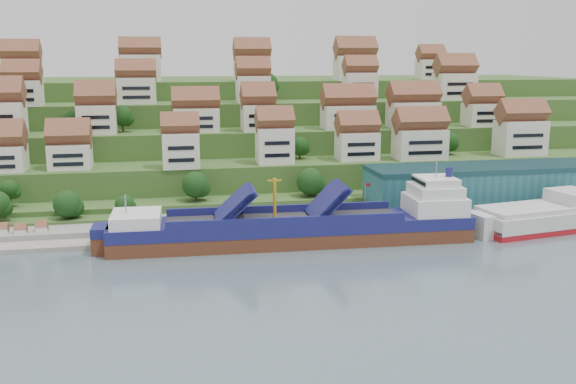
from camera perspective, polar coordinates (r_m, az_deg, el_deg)
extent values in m
plane|color=slate|center=(137.98, 0.92, -4.43)|extent=(300.00, 300.00, 0.00)
cube|color=gray|center=(156.75, 6.95, -2.11)|extent=(180.00, 14.00, 2.20)
cube|color=gray|center=(149.73, -22.44, -3.85)|extent=(45.00, 20.00, 1.00)
cube|color=#2D4C1E|center=(220.38, -3.72, 2.24)|extent=(260.00, 128.00, 4.00)
cube|color=#2D4C1E|center=(224.73, -3.90, 3.32)|extent=(260.00, 118.00, 11.00)
cube|color=#2D4C1E|center=(232.12, -4.16, 4.46)|extent=(260.00, 102.00, 18.00)
cube|color=#2D4C1E|center=(239.59, -4.41, 5.53)|extent=(260.00, 86.00, 25.00)
cube|color=#2D4C1E|center=(248.18, -4.67, 6.44)|extent=(260.00, 68.00, 31.00)
cube|color=silver|center=(174.55, -24.08, 2.74)|extent=(11.20, 8.66, 6.35)
cube|color=silver|center=(172.60, -18.78, 3.04)|extent=(10.30, 8.57, 6.26)
cube|color=silver|center=(166.39, -9.51, 3.67)|extent=(9.26, 7.03, 8.98)
cube|color=silver|center=(171.50, -1.19, 4.15)|extent=(9.48, 7.62, 9.48)
cube|color=silver|center=(178.40, 6.16, 4.09)|extent=(10.95, 7.73, 7.65)
cube|color=silver|center=(182.64, 11.63, 4.19)|extent=(13.81, 8.26, 8.27)
cube|color=silver|center=(197.89, 19.94, 4.55)|extent=(13.29, 8.31, 9.94)
cube|color=silver|center=(186.28, -16.59, 6.21)|extent=(10.33, 8.98, 7.96)
cube|color=silver|center=(185.01, -8.18, 6.36)|extent=(12.81, 7.90, 6.78)
cube|color=silver|center=(185.97, -2.67, 6.61)|extent=(9.28, 8.56, 7.50)
cube|color=silver|center=(192.61, 5.34, 6.66)|extent=(14.98, 8.36, 6.88)
cube|color=silver|center=(198.54, 11.05, 6.76)|extent=(14.67, 8.18, 7.65)
cube|color=silver|center=(208.01, 16.84, 6.59)|extent=(10.39, 8.04, 6.93)
cube|color=silver|center=(201.46, -22.45, 8.11)|extent=(9.95, 7.86, 7.35)
cube|color=silver|center=(201.40, -13.30, 8.75)|extent=(11.46, 7.30, 7.83)
cube|color=silver|center=(201.43, -3.13, 9.10)|extent=(10.02, 7.79, 8.22)
cube|color=silver|center=(207.38, 6.40, 9.25)|extent=(9.93, 7.14, 9.09)
cube|color=silver|center=(221.25, 14.56, 9.05)|extent=(12.55, 8.47, 8.70)
cube|color=silver|center=(220.94, -22.56, 9.91)|extent=(11.28, 8.03, 7.29)
cube|color=silver|center=(219.28, -12.94, 10.67)|extent=(12.92, 7.51, 8.66)
cube|color=silver|center=(218.98, -3.21, 10.87)|extent=(11.68, 8.15, 8.10)
cube|color=silver|center=(228.75, 5.98, 10.91)|extent=(13.62, 8.73, 8.38)
cube|color=silver|center=(240.37, 12.53, 10.58)|extent=(9.20, 7.05, 7.09)
ellipsoid|color=#194115|center=(164.34, -23.50, 0.25)|extent=(4.30, 4.30, 4.30)
ellipsoid|color=#194115|center=(162.75, 1.98, 0.94)|extent=(6.88, 6.88, 6.88)
ellipsoid|color=#194115|center=(158.96, -8.23, 0.65)|extent=(6.57, 6.57, 6.57)
ellipsoid|color=#194115|center=(192.34, 14.09, 4.36)|extent=(5.60, 5.60, 5.60)
ellipsoid|color=#194115|center=(178.77, 1.05, 4.12)|extent=(5.15, 5.15, 5.15)
ellipsoid|color=#194115|center=(203.17, 9.78, 7.27)|extent=(4.75, 4.75, 4.75)
ellipsoid|color=#194115|center=(191.41, -18.76, 6.05)|extent=(5.63, 5.63, 5.63)
ellipsoid|color=#194115|center=(188.54, -14.54, 6.60)|extent=(5.77, 5.77, 5.77)
ellipsoid|color=#194115|center=(205.60, -1.82, 9.64)|extent=(6.55, 6.55, 6.55)
ellipsoid|color=#194115|center=(214.32, 7.10, 9.11)|extent=(4.98, 4.98, 4.98)
ellipsoid|color=#194115|center=(153.64, -19.02, -1.02)|extent=(6.32, 6.32, 6.32)
ellipsoid|color=#194115|center=(152.51, -14.30, -1.12)|extent=(4.59, 4.59, 4.59)
cube|color=#27646B|center=(169.71, 17.13, 0.62)|extent=(60.00, 15.00, 10.00)
cylinder|color=gray|center=(150.36, 6.86, -0.72)|extent=(0.16, 0.16, 8.00)
cube|color=maroon|center=(149.80, 7.11, 0.64)|extent=(1.20, 0.05, 0.80)
cube|color=white|center=(149.72, -24.02, -3.35)|extent=(2.40, 2.20, 2.20)
cube|color=white|center=(147.43, -22.63, -3.45)|extent=(2.40, 2.20, 2.20)
cube|color=white|center=(148.09, -21.00, -3.26)|extent=(2.40, 2.20, 2.20)
cube|color=#582D1A|center=(136.55, 0.46, -4.17)|extent=(76.76, 14.37, 4.90)
cube|color=navy|center=(135.70, 0.46, -2.87)|extent=(76.77, 14.49, 2.55)
cube|color=silver|center=(133.74, -13.34, -2.33)|extent=(10.17, 11.50, 2.55)
cube|color=#262628|center=(135.08, -0.36, -2.38)|extent=(49.29, 11.67, 0.29)
cube|color=navy|center=(133.13, -4.95, -1.16)|extent=(7.71, 11.06, 6.77)
cube|color=navy|center=(135.88, 3.32, -0.87)|extent=(7.34, 11.05, 7.16)
cylinder|color=gold|center=(133.81, -1.19, -0.62)|extent=(0.71, 0.71, 8.82)
cube|color=silver|center=(143.39, 12.91, -1.08)|extent=(12.13, 11.56, 3.92)
cube|color=silver|center=(142.73, 12.97, 0.15)|extent=(10.13, 10.32, 2.45)
cube|color=silver|center=(142.34, 13.01, 0.96)|extent=(8.13, 9.08, 1.76)
cylinder|color=navy|center=(143.14, 14.14, 1.72)|extent=(1.62, 1.62, 2.16)
cube|color=maroon|center=(158.58, 21.65, -2.89)|extent=(33.75, 17.14, 2.79)
cube|color=silver|center=(158.03, 21.72, -2.06)|extent=(33.77, 17.26, 3.43)
cube|color=silver|center=(157.56, 21.78, -1.30)|extent=(31.96, 15.70, 1.29)
cube|color=silver|center=(162.69, 23.92, -0.42)|extent=(10.08, 10.78, 3.22)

